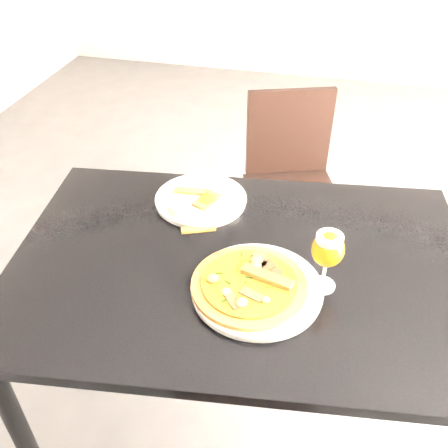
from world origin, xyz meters
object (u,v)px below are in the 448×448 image
(dining_table, at_px, (240,285))
(beer_glass, at_px, (328,250))
(chair_far, at_px, (291,182))
(pizza, at_px, (250,284))

(dining_table, distance_m, beer_glass, 0.30)
(chair_far, height_order, pizza, chair_far)
(dining_table, bearing_deg, pizza, -74.07)
(dining_table, relative_size, beer_glass, 7.89)
(pizza, bearing_deg, beer_glass, 20.06)
(beer_glass, bearing_deg, pizza, -159.94)
(chair_far, relative_size, pizza, 2.94)
(beer_glass, bearing_deg, dining_table, 168.53)
(chair_far, xyz_separation_m, pizza, (0.00, -0.97, 0.32))
(dining_table, relative_size, pizza, 4.59)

